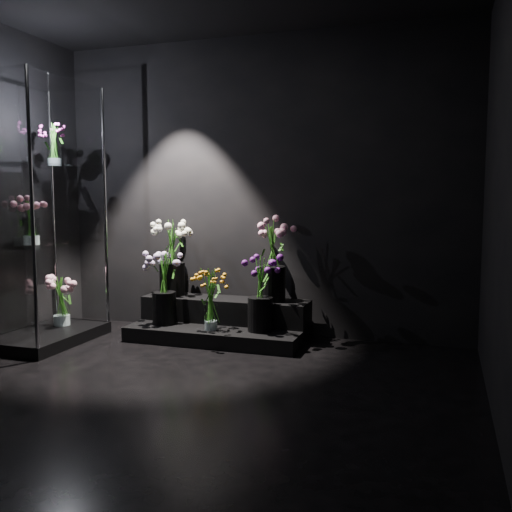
% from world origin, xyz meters
% --- Properties ---
extents(floor, '(4.00, 4.00, 0.00)m').
position_xyz_m(floor, '(0.00, 0.00, 0.00)').
color(floor, black).
rests_on(floor, ground).
extents(wall_back, '(4.00, 0.00, 4.00)m').
position_xyz_m(wall_back, '(0.00, 2.00, 1.40)').
color(wall_back, black).
rests_on(wall_back, floor).
extents(wall_right, '(0.00, 4.00, 4.00)m').
position_xyz_m(wall_right, '(2.00, 0.00, 1.40)').
color(wall_right, black).
rests_on(wall_right, floor).
extents(display_riser, '(1.60, 0.71, 0.36)m').
position_xyz_m(display_riser, '(-0.25, 1.68, 0.15)').
color(display_riser, black).
rests_on(display_riser, floor).
extents(display_case, '(0.63, 1.05, 2.31)m').
position_xyz_m(display_case, '(-1.66, 1.02, 1.16)').
color(display_case, black).
rests_on(display_case, floor).
extents(bouquet_orange_bells, '(0.28, 0.28, 0.55)m').
position_xyz_m(bouquet_orange_bells, '(-0.24, 1.41, 0.42)').
color(bouquet_orange_bells, white).
rests_on(bouquet_orange_bells, display_riser).
extents(bouquet_lilac, '(0.39, 0.39, 0.67)m').
position_xyz_m(bouquet_lilac, '(-0.75, 1.51, 0.53)').
color(bouquet_lilac, black).
rests_on(bouquet_lilac, display_riser).
extents(bouquet_purple, '(0.34, 0.34, 0.66)m').
position_xyz_m(bouquet_purple, '(0.18, 1.52, 0.50)').
color(bouquet_purple, black).
rests_on(bouquet_purple, display_riser).
extents(bouquet_cream_roses, '(0.49, 0.49, 0.73)m').
position_xyz_m(bouquet_cream_roses, '(-0.80, 1.78, 0.78)').
color(bouquet_cream_roses, black).
rests_on(bouquet_cream_roses, display_riser).
extents(bouquet_pink_roses, '(0.40, 0.40, 0.74)m').
position_xyz_m(bouquet_pink_roses, '(0.21, 1.80, 0.77)').
color(bouquet_pink_roses, black).
rests_on(bouquet_pink_roses, display_riser).
extents(bouquet_case_pink, '(0.40, 0.40, 0.41)m').
position_xyz_m(bouquet_case_pink, '(-1.64, 0.83, 1.12)').
color(bouquet_case_pink, white).
rests_on(bouquet_case_pink, display_case).
extents(bouquet_case_magenta, '(0.29, 0.29, 0.37)m').
position_xyz_m(bouquet_case_magenta, '(-1.67, 1.21, 1.78)').
color(bouquet_case_magenta, white).
rests_on(bouquet_case_magenta, display_case).
extents(bouquet_case_base_pink, '(0.41, 0.41, 0.45)m').
position_xyz_m(bouquet_case_base_pink, '(-1.69, 1.25, 0.34)').
color(bouquet_case_base_pink, white).
rests_on(bouquet_case_base_pink, display_case).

